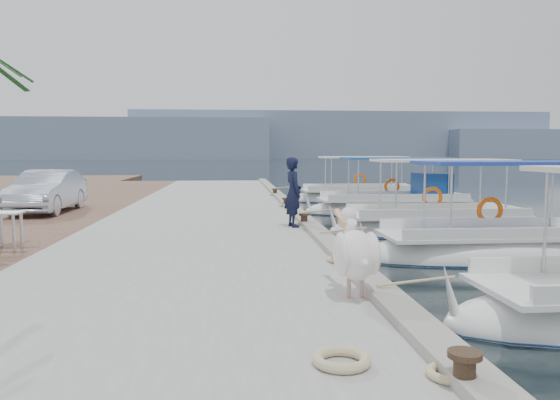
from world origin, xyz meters
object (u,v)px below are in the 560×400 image
Objects in this scene: fishing_caique_c at (435,229)px; fisherman at (293,192)px; pelican at (355,253)px; fishing_caique_b at (497,253)px; parked_car at (47,191)px; fishing_caique_d at (395,208)px; fishing_caique_e at (359,199)px.

fisherman is at bearing -157.81° from fishing_caique_c.
fishing_caique_c is at bearing 63.20° from pelican.
fisherman is at bearing 154.85° from fishing_caique_b.
fishing_caique_c reaches higher than parked_car.
parked_car is (-7.60, 11.11, 0.07)m from pelican.
fishing_caique_b is 3.94m from fishing_caique_c.
pelican is 6.97m from fisherman.
fishing_caique_c is 5.53m from fishing_caique_d.
fishing_caique_e is (0.23, 10.91, -0.00)m from fishing_caique_c.
fishing_caique_b is 3.57× the size of fisherman.
fishing_caique_b and fishing_caique_e have the same top height.
fishing_caique_e is 13.65m from fisherman.
fisherman is at bearing -123.92° from fishing_caique_d.
fishing_caique_c and fishing_caique_d have the same top height.
fisherman reaches higher than parked_car.
fishing_caique_e is 4.64× the size of pelican.
fishing_caique_e is (-0.21, 5.40, -0.07)m from fishing_caique_d.
fisherman reaches higher than fishing_caique_c.
fisherman reaches higher than fishing_caique_e.
pelican is (-4.44, -8.80, 0.98)m from fishing_caique_c.
fisherman reaches higher than fishing_caique_b.
fishing_caique_c is 10.91m from fishing_caique_e.
fishing_caique_d is at bearing 87.22° from fishing_caique_b.
fishing_caique_e is at bearing 88.78° from fishing_caique_c.
fishing_caique_b is 5.11m from fisherman.
fisherman is at bearing -28.00° from parked_car.
fishing_caique_c is at bearing 89.72° from fishing_caique_b.
fishing_caique_b is 14.85m from fishing_caique_e.
fishing_caique_c is 0.91× the size of fishing_caique_d.
fishing_caique_b is 1.57× the size of parked_car.
fishing_caique_b is at bearing -90.97° from fishing_caique_e.
fisherman is (-4.50, -1.83, 1.28)m from fishing_caique_c.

